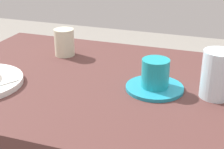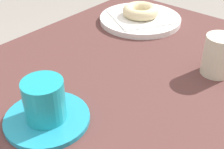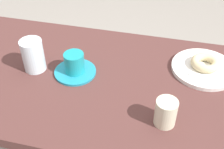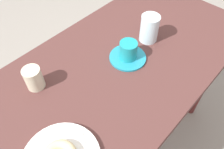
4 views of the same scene
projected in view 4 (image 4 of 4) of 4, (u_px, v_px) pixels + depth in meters
ground_plane at (119, 139)px, 1.48m from camera, size 6.00×6.00×0.00m
table at (123, 73)px, 0.96m from camera, size 1.17×0.62×0.76m
water_glass at (149, 28)px, 0.93m from camera, size 0.08×0.08×0.11m
coffee_cup at (128, 53)px, 0.87m from camera, size 0.14×0.14×0.08m
sugar_jar at (34, 78)px, 0.78m from camera, size 0.06×0.06×0.08m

